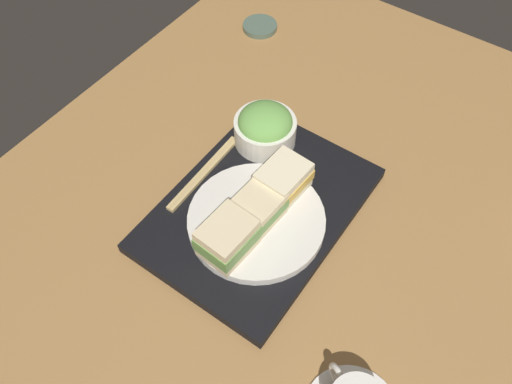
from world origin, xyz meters
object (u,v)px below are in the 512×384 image
chopsticks_pair (204,173)px  small_sauce_dish (260,26)px  sandwich_far (227,238)px  sandwich_near (283,180)px  sandwich_middle (256,209)px  sandwich_plate (256,220)px  salad_bowl (265,127)px

chopsticks_pair → small_sauce_dish: chopsticks_pair is taller
chopsticks_pair → sandwich_far: bearing=52.2°
sandwich_near → sandwich_middle: (7.03, -0.34, -0.29)cm
sandwich_far → small_sauce_dish: bearing=-149.8°
sandwich_near → chopsticks_pair: (4.08, -13.55, -3.97)cm
sandwich_middle → sandwich_far: bearing=-2.8°
sandwich_near → small_sauce_dish: bearing=-140.5°
sandwich_middle → small_sauce_dish: size_ratio=1.16×
sandwich_far → chopsticks_pair: 16.84cm
sandwich_near → sandwich_far: bearing=-2.8°
small_sauce_dish → sandwich_plate: bearing=34.3°
sandwich_middle → salad_bowl: (-15.46, -9.01, -0.57)cm
sandwich_plate → small_sauce_dish: bearing=-145.7°
sandwich_plate → sandwich_far: sandwich_far is taller
small_sauce_dish → chopsticks_pair: bearing=22.1°
salad_bowl → chopsticks_pair: 13.55cm
sandwich_plate → chopsticks_pair: bearing=-102.6°
sandwich_plate → sandwich_middle: (-0.00, 0.00, 3.23)cm
sandwich_middle → small_sauce_dish: (-43.32, -29.59, -5.55)cm
sandwich_near → sandwich_far: size_ratio=1.00×
sandwich_plate → chopsticks_pair: size_ratio=1.19×
sandwich_plate → small_sauce_dish: (-43.32, -29.59, -2.32)cm
salad_bowl → sandwich_near: bearing=48.0°
sandwich_near → sandwich_middle: sandwich_near is taller
salad_bowl → chopsticks_pair: (12.50, -4.20, -3.11)cm
small_sauce_dish → sandwich_middle: bearing=34.3°
chopsticks_pair → salad_bowl: bearing=161.4°
sandwich_plate → sandwich_middle: 3.23cm
sandwich_far → salad_bowl: size_ratio=0.78×
sandwich_plate → sandwich_far: (7.03, -0.34, 3.84)cm
sandwich_middle → chopsticks_pair: bearing=-102.6°
chopsticks_pair → sandwich_near: bearing=106.7°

